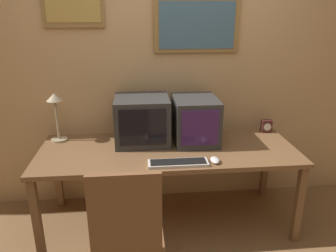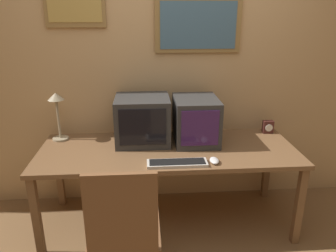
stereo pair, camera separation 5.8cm
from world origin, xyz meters
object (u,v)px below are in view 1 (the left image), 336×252
desk_lamp (56,108)px  office_chair (128,244)px  monitor_right (195,120)px  keyboard_main (178,163)px  monitor_left (142,120)px  mouse_near_keyboard (215,160)px  desk_clock (266,126)px

desk_lamp → office_chair: size_ratio=0.43×
monitor_right → keyboard_main: size_ratio=1.02×
monitor_right → desk_lamp: size_ratio=1.08×
desk_lamp → monitor_left: bearing=-7.4°
desk_lamp → mouse_near_keyboard: bearing=-23.9°
keyboard_main → office_chair: 0.68m
keyboard_main → mouse_near_keyboard: (0.28, 0.01, 0.00)m
keyboard_main → desk_lamp: 1.16m
monitor_right → mouse_near_keyboard: 0.47m
office_chair → desk_clock: bearing=40.4°
mouse_near_keyboard → desk_lamp: desk_lamp is taller
keyboard_main → office_chair: office_chair is taller
monitor_right → desk_lamp: bearing=173.9°
keyboard_main → mouse_near_keyboard: bearing=2.8°
monitor_left → monitor_right: monitor_left is taller
desk_lamp → monitor_right: bearing=-6.1°
mouse_near_keyboard → keyboard_main: bearing=-177.2°
desk_clock → office_chair: (-1.27, -1.08, -0.34)m
monitor_left → desk_lamp: desk_lamp is taller
keyboard_main → mouse_near_keyboard: 0.28m
monitor_left → desk_clock: 1.16m
keyboard_main → mouse_near_keyboard: size_ratio=3.93×
office_chair → monitor_left: bearing=82.8°
keyboard_main → monitor_left: bearing=117.6°
monitor_left → mouse_near_keyboard: bearing=-41.1°
keyboard_main → office_chair: size_ratio=0.46×
keyboard_main → office_chair: bearing=-127.4°
keyboard_main → desk_clock: 1.08m
mouse_near_keyboard → desk_lamp: 1.40m
monitor_right → office_chair: (-0.57, -0.93, -0.47)m
desk_clock → office_chair: office_chair is taller
monitor_left → desk_lamp: 0.74m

